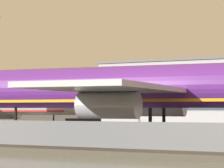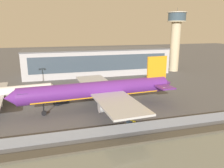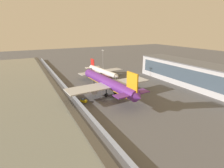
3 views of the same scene
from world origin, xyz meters
The scene contains 8 objects.
ground_plane centered at (0.00, 0.00, 0.00)m, with size 500.00×500.00×0.00m, color #565659.
shoreline_seawall centered at (0.00, -20.50, 0.25)m, with size 320.00×3.00×0.50m.
perimeter_fence centered at (0.00, -16.00, 1.30)m, with size 280.00×0.10×2.59m.
cargo_jet_purple centered at (-6.94, 2.60, 6.24)m, with size 54.73×46.86×16.35m.
baggage_tug centered at (-2.34, -13.03, 0.81)m, with size 3.49×3.27×1.80m.
ops_van centered at (-18.86, 10.59, 1.28)m, with size 5.59×4.16×2.48m.
control_tower centered at (50.30, 53.56, 21.07)m, with size 11.25×11.25×36.73m.
terminal_building centered at (3.85, 56.40, 7.17)m, with size 79.89×18.52×14.33m.
Camera 2 is at (-21.29, -63.11, 25.72)m, focal length 35.00 mm.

